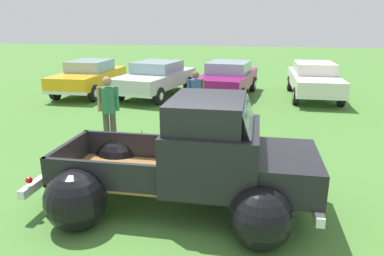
{
  "coord_description": "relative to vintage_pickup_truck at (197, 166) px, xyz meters",
  "views": [
    {
      "loc": [
        1.3,
        -5.49,
        3.08
      ],
      "look_at": [
        0.0,
        1.64,
        0.91
      ],
      "focal_mm": 33.7,
      "sensor_mm": 36.0,
      "label": 1
    }
  ],
  "objects": [
    {
      "name": "ground_plane",
      "position": [
        -0.39,
        0.0,
        -0.76
      ],
      "size": [
        80.0,
        80.0,
        0.0
      ],
      "primitive_type": "plane",
      "color": "#477A33"
    },
    {
      "name": "vintage_pickup_truck",
      "position": [
        0.0,
        0.0,
        0.0
      ],
      "size": [
        4.63,
        2.8,
        1.96
      ],
      "rotation": [
        0.0,
        0.0,
        -0.0
      ],
      "color": "black",
      "rests_on": "ground"
    },
    {
      "name": "show_car_0",
      "position": [
        -6.23,
        8.97,
        0.02
      ],
      "size": [
        1.85,
        4.36,
        1.43
      ],
      "rotation": [
        0.0,
        0.0,
        -1.57
      ],
      "color": "black",
      "rests_on": "ground"
    },
    {
      "name": "show_car_1",
      "position": [
        -3.29,
        9.09,
        0.03
      ],
      "size": [
        2.8,
        4.79,
        1.43
      ],
      "rotation": [
        0.0,
        0.0,
        -1.77
      ],
      "color": "black",
      "rests_on": "ground"
    },
    {
      "name": "show_car_2",
      "position": [
        -0.31,
        9.55,
        0.03
      ],
      "size": [
        2.48,
        4.66,
        1.43
      ],
      "rotation": [
        0.0,
        0.0,
        -1.71
      ],
      "color": "black",
      "rests_on": "ground"
    },
    {
      "name": "show_car_3",
      "position": [
        3.2,
        9.92,
        0.03
      ],
      "size": [
        1.85,
        4.63,
        1.43
      ],
      "rotation": [
        0.0,
        0.0,
        -1.57
      ],
      "color": "black",
      "rests_on": "ground"
    },
    {
      "name": "spectator_0",
      "position": [
        -2.71,
        2.74,
        0.26
      ],
      "size": [
        0.53,
        0.43,
        1.77
      ],
      "rotation": [
        0.0,
        0.0,
        5.04
      ],
      "color": "#4C4742",
      "rests_on": "ground"
    },
    {
      "name": "spectator_1",
      "position": [
        -0.89,
        5.01,
        0.17
      ],
      "size": [
        0.52,
        0.45,
        1.64
      ],
      "rotation": [
        0.0,
        0.0,
        5.15
      ],
      "color": "navy",
      "rests_on": "ground"
    },
    {
      "name": "lane_cone_0",
      "position": [
        -1.7,
        2.25,
        -0.45
      ],
      "size": [
        0.36,
        0.36,
        0.63
      ],
      "color": "black",
      "rests_on": "ground"
    }
  ]
}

